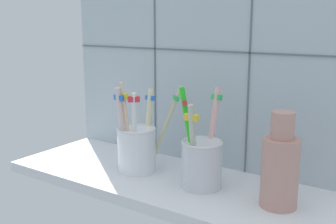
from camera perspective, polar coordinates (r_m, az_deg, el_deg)
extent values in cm
cube|color=silver|center=(77.81, -0.07, -9.82)|extent=(64.00, 22.00, 2.00)
cube|color=#B2C1CC|center=(82.61, 4.65, 6.85)|extent=(64.00, 2.00, 45.00)
cube|color=slate|center=(87.46, -1.84, 7.19)|extent=(0.30, 0.20, 45.00)
cube|color=slate|center=(76.91, 11.20, 6.25)|extent=(0.30, 0.20, 45.00)
cube|color=slate|center=(81.46, 4.30, 8.49)|extent=(64.00, 0.20, 0.30)
cylinder|color=white|center=(80.23, -4.29, -5.23)|extent=(7.45, 7.45, 8.34)
torus|color=silver|center=(79.07, -4.33, -2.35)|extent=(7.58, 7.58, 0.50)
cylinder|color=beige|center=(79.81, -0.40, -2.14)|extent=(5.57, 5.47, 16.27)
cube|color=green|center=(78.96, 1.14, 1.95)|extent=(2.35, 2.37, 1.03)
cylinder|color=beige|center=(78.18, -6.34, -2.47)|extent=(1.61, 2.92, 16.25)
cube|color=blue|center=(76.45, -6.82, 2.00)|extent=(2.39, 1.23, 1.06)
cylinder|color=beige|center=(78.04, -5.65, -2.08)|extent=(1.42, 3.00, 17.29)
cube|color=yellow|center=(76.34, -6.19, 2.22)|extent=(2.54, 1.38, 1.19)
cylinder|color=#F2EABE|center=(81.38, -2.77, -2.14)|extent=(1.37, 3.03, 15.35)
cube|color=blue|center=(80.61, -2.49, 1.97)|extent=(2.14, 0.99, 0.94)
cylinder|color=white|center=(77.71, -4.69, -2.85)|extent=(2.03, 2.12, 15.36)
cube|color=#E5333F|center=(75.79, -4.76, 1.79)|extent=(2.26, 2.17, 1.07)
cylinder|color=silver|center=(72.59, 4.76, -7.26)|extent=(7.08, 7.08, 8.10)
torus|color=silver|center=(71.33, 4.81, -4.20)|extent=(7.22, 7.22, 0.50)
cylinder|color=beige|center=(74.07, 6.09, -3.08)|extent=(1.40, 4.75, 16.91)
cube|color=green|center=(73.75, 6.77, 2.06)|extent=(1.93, 1.12, 1.17)
cylinder|color=#26DA22|center=(71.05, 3.09, -3.44)|extent=(3.74, 3.21, 17.46)
cube|color=#E5333F|center=(69.54, 2.30, 1.33)|extent=(1.91, 2.08, 0.94)
cylinder|color=beige|center=(69.74, 3.49, -4.81)|extent=(1.28, 3.39, 14.99)
cube|color=yellow|center=(67.70, 3.27, -0.76)|extent=(2.55, 1.12, 1.14)
cylinder|color=tan|center=(66.54, 15.20, -8.20)|extent=(5.81, 5.81, 11.01)
cylinder|color=tan|center=(64.32, 15.59, -1.83)|extent=(3.61, 3.61, 4.21)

